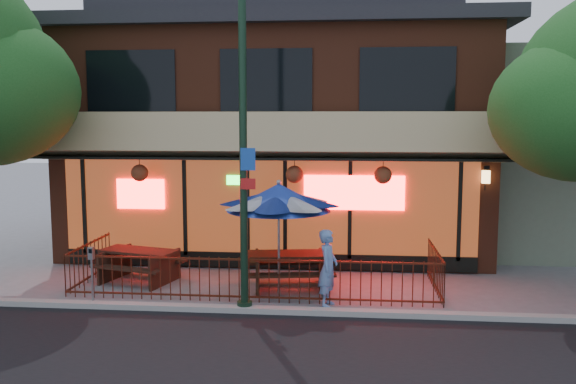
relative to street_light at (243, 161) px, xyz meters
name	(u,v)px	position (x,y,z in m)	size (l,w,h in m)	color
ground	(248,305)	(0.00, 0.40, -3.15)	(80.00, 80.00, 0.00)	gray
curb	(244,309)	(0.00, -0.10, -3.09)	(80.00, 0.25, 0.12)	#999993
restaurant_building	(282,115)	(0.00, 7.51, 0.98)	(12.96, 9.49, 8.05)	brown
neighbor_building	(562,150)	(9.00, 8.10, -0.15)	(6.00, 7.00, 6.00)	slate
patio_fence	(251,271)	(0.00, 0.91, -2.52)	(8.44, 2.62, 1.00)	#451A0E
street_light	(243,161)	(0.00, 0.00, 0.00)	(0.43, 0.32, 7.00)	black
picnic_table_left	(139,261)	(-2.97, 2.02, -2.62)	(2.19, 1.88, 0.80)	#331C12
picnic_table_right	(290,265)	(0.80, 1.75, -2.58)	(2.22, 1.82, 0.86)	black
patio_umbrella	(279,197)	(0.60, 1.13, -0.88)	(2.33, 2.33, 2.66)	gray
pedestrian	(328,268)	(1.73, 0.50, -2.31)	(0.61, 0.40, 1.67)	#648CC9
parking_meter_near	(92,266)	(-3.31, 0.00, -2.27)	(0.12, 0.11, 1.29)	gray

